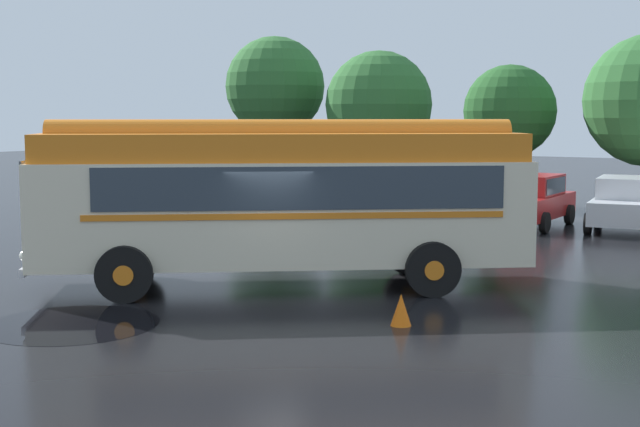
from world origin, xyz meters
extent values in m
plane|color=black|center=(0.00, 0.00, 0.00)|extent=(120.00, 120.00, 0.00)
cube|color=beige|center=(0.04, 0.50, 1.60)|extent=(9.53, 7.95, 2.10)
cube|color=orange|center=(0.04, 0.50, 2.93)|extent=(9.25, 7.67, 0.56)
cylinder|color=orange|center=(0.04, 0.50, 3.19)|extent=(8.00, 6.13, 0.60)
cube|color=#2D3842|center=(1.04, -0.34, 2.17)|extent=(6.46, 4.78, 0.84)
cube|color=#2D3842|center=(-0.47, 1.70, 2.17)|extent=(6.46, 4.78, 0.84)
cube|color=orange|center=(0.95, -0.39, 1.63)|extent=(6.61, 4.89, 0.12)
cube|color=orange|center=(-0.54, 1.64, 1.63)|extent=(6.61, 4.89, 0.12)
cube|color=#2D3842|center=(-3.99, -2.48, 2.27)|extent=(1.34, 1.79, 0.88)
cube|color=black|center=(-3.99, -2.48, 0.90)|extent=(0.58, 0.76, 0.56)
cube|color=silver|center=(-4.01, -2.49, 0.57)|extent=(1.49, 1.97, 0.16)
sphere|color=white|center=(-3.47, -3.21, 0.87)|extent=(0.22, 0.22, 0.22)
sphere|color=white|center=(-4.54, -1.76, 0.87)|extent=(0.22, 0.22, 0.22)
cylinder|color=black|center=(-1.68, -2.38, 0.55)|extent=(1.05, 0.88, 1.10)
cylinder|color=orange|center=(-1.68, -2.38, 0.55)|extent=(0.50, 0.49, 0.39)
cylinder|color=black|center=(-3.22, -0.29, 0.55)|extent=(1.05, 0.88, 1.10)
cylinder|color=orange|center=(-3.22, -0.29, 0.55)|extent=(0.50, 0.49, 0.39)
cylinder|color=black|center=(3.15, 1.18, 0.55)|extent=(1.05, 0.88, 1.10)
cylinder|color=orange|center=(3.15, 1.18, 0.55)|extent=(0.50, 0.49, 0.39)
cylinder|color=black|center=(1.61, 3.27, 0.55)|extent=(1.05, 0.88, 1.10)
cylinder|color=orange|center=(1.61, 3.27, 0.55)|extent=(0.50, 0.49, 0.39)
cube|color=black|center=(-1.89, 12.66, 0.67)|extent=(1.74, 4.21, 0.70)
cube|color=black|center=(-1.89, 12.81, 1.34)|extent=(1.52, 2.20, 0.64)
cube|color=#2D3842|center=(-1.13, 12.80, 1.34)|extent=(0.04, 1.93, 0.50)
cube|color=#2D3842|center=(-2.65, 12.81, 1.34)|extent=(0.04, 1.93, 0.50)
cylinder|color=black|center=(-1.02, 11.35, 0.32)|extent=(0.21, 0.64, 0.64)
cylinder|color=black|center=(-2.78, 11.36, 0.32)|extent=(0.21, 0.64, 0.64)
cylinder|color=black|center=(-1.00, 13.95, 0.32)|extent=(0.21, 0.64, 0.64)
cylinder|color=black|center=(-2.76, 13.97, 0.32)|extent=(0.21, 0.64, 0.64)
cube|color=maroon|center=(1.29, 12.97, 0.67)|extent=(1.73, 4.21, 0.70)
cube|color=maroon|center=(1.29, 13.12, 1.34)|extent=(1.51, 2.19, 0.64)
cube|color=#2D3842|center=(2.05, 13.12, 1.34)|extent=(0.04, 1.93, 0.50)
cube|color=#2D3842|center=(0.53, 13.13, 1.34)|extent=(0.04, 1.93, 0.50)
cylinder|color=black|center=(2.16, 11.66, 0.32)|extent=(0.20, 0.64, 0.64)
cylinder|color=black|center=(0.40, 11.67, 0.32)|extent=(0.20, 0.64, 0.64)
cylinder|color=black|center=(2.18, 14.27, 0.32)|extent=(0.20, 0.64, 0.64)
cylinder|color=black|center=(0.42, 14.28, 0.32)|extent=(0.20, 0.64, 0.64)
cube|color=#B7BABF|center=(4.06, 13.45, 0.67)|extent=(2.23, 4.38, 0.70)
cube|color=#B7BABF|center=(4.04, 13.59, 1.34)|extent=(1.77, 2.36, 0.64)
cube|color=#2D3842|center=(3.29, 13.50, 1.34)|extent=(0.27, 1.92, 0.50)
cylinder|color=black|center=(3.36, 12.04, 0.32)|extent=(0.28, 0.66, 0.64)
cylinder|color=black|center=(3.02, 14.62, 0.32)|extent=(0.28, 0.66, 0.64)
cylinder|color=#4C3823|center=(-12.85, 19.27, 1.58)|extent=(0.25, 0.25, 3.15)
sphere|color=#2D662D|center=(-12.85, 19.27, 4.86)|extent=(4.54, 4.54, 4.54)
sphere|color=#2D662D|center=(-12.64, 19.51, 4.98)|extent=(2.76, 2.76, 2.76)
cylinder|color=#4C3823|center=(-7.42, 19.12, 1.15)|extent=(0.26, 0.26, 2.30)
sphere|color=#2D662D|center=(-7.42, 19.12, 4.01)|extent=(4.55, 4.55, 4.55)
sphere|color=#2D662D|center=(-6.88, 18.76, 4.13)|extent=(2.74, 2.74, 2.74)
cylinder|color=#4C3823|center=(-1.33, 18.23, 1.19)|extent=(0.31, 0.31, 2.39)
sphere|color=#235623|center=(-1.33, 18.23, 3.71)|extent=(3.53, 3.53, 3.53)
sphere|color=#235623|center=(-1.65, 18.37, 3.63)|extent=(2.80, 2.80, 2.80)
cone|color=orange|center=(3.68, -1.32, 0.28)|extent=(0.36, 0.36, 0.55)
cylinder|color=black|center=(-1.21, -4.17, 0.00)|extent=(3.00, 3.00, 0.01)
camera|label=1|loc=(10.23, -14.78, 3.60)|focal=50.00mm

